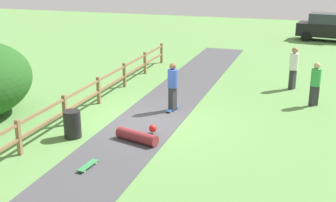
{
  "coord_description": "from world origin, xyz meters",
  "views": [
    {
      "loc": [
        5.31,
        -13.86,
        5.53
      ],
      "look_at": [
        0.91,
        -0.5,
        1.0
      ],
      "focal_mm": 47.17,
      "sensor_mm": 36.0,
      "label": 1
    }
  ],
  "objects": [
    {
      "name": "asphalt_path",
      "position": [
        0.0,
        0.0,
        0.01
      ],
      "size": [
        2.4,
        28.0,
        0.02
      ],
      "primitive_type": "cube",
      "color": "#47474C",
      "rests_on": "ground_plane"
    },
    {
      "name": "skater_fallen",
      "position": [
        0.36,
        -1.85,
        0.2
      ],
      "size": [
        1.5,
        1.32,
        0.36
      ],
      "color": "maroon",
      "rests_on": "asphalt_path"
    },
    {
      "name": "trash_bin",
      "position": [
        -1.8,
        -2.17,
        0.45
      ],
      "size": [
        0.56,
        0.56,
        0.9
      ],
      "primitive_type": "cylinder",
      "color": "black",
      "rests_on": "ground_plane"
    },
    {
      "name": "ground_plane",
      "position": [
        0.0,
        0.0,
        0.0
      ],
      "size": [
        60.0,
        60.0,
        0.0
      ],
      "primitive_type": "plane",
      "color": "#60934C"
    },
    {
      "name": "parked_car_black",
      "position": [
        6.27,
        19.25,
        0.96
      ],
      "size": [
        4.41,
        2.49,
        1.92
      ],
      "color": "black",
      "rests_on": "ground_plane"
    },
    {
      "name": "bystander_green",
      "position": [
        5.58,
        3.69,
        0.96
      ],
      "size": [
        0.54,
        0.54,
        1.75
      ],
      "color": "#2D2D33",
      "rests_on": "ground_plane"
    },
    {
      "name": "skater_riding",
      "position": [
        0.49,
        1.34,
        1.06
      ],
      "size": [
        0.45,
        0.82,
        1.85
      ],
      "color": "#265999",
      "rests_on": "asphalt_path"
    },
    {
      "name": "bystander_white",
      "position": [
        4.64,
        5.87,
        1.05
      ],
      "size": [
        0.5,
        0.5,
        1.88
      ],
      "color": "#2D2D33",
      "rests_on": "ground_plane"
    },
    {
      "name": "skateboard_loose",
      "position": [
        -0.27,
        -4.03,
        0.09
      ],
      "size": [
        0.27,
        0.81,
        0.08
      ],
      "color": "#338C4C",
      "rests_on": "asphalt_path"
    },
    {
      "name": "wooden_fence",
      "position": [
        -2.6,
        0.0,
        0.67
      ],
      "size": [
        0.12,
        18.12,
        1.1
      ],
      "color": "olive",
      "rests_on": "ground_plane"
    }
  ]
}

